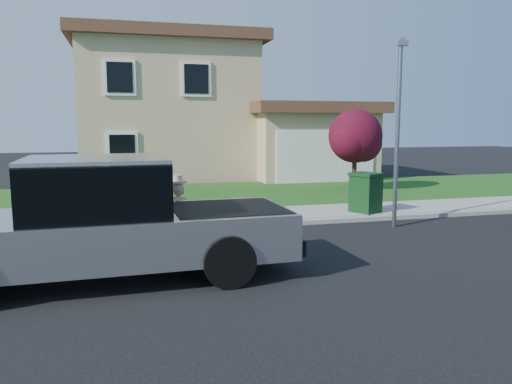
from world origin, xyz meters
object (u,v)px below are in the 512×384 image
(trash_bin, at_px, (366,192))
(woman, at_px, (178,216))
(pickup_truck, at_px, (107,223))
(street_lamp, at_px, (398,123))
(ornamental_tree, at_px, (356,139))

(trash_bin, bearing_deg, woman, -179.95)
(pickup_truck, height_order, trash_bin, pickup_truck)
(trash_bin, bearing_deg, pickup_truck, -174.56)
(trash_bin, distance_m, street_lamp, 2.48)
(ornamental_tree, bearing_deg, street_lamp, -106.83)
(trash_bin, relative_size, street_lamp, 0.24)
(trash_bin, bearing_deg, ornamental_tree, 42.58)
(woman, bearing_deg, trash_bin, -149.85)
(woman, xyz_separation_m, trash_bin, (5.68, 2.63, -0.05))
(pickup_truck, bearing_deg, street_lamp, 18.60)
(pickup_truck, distance_m, ornamental_tree, 12.67)
(street_lamp, bearing_deg, trash_bin, 117.87)
(woman, height_order, ornamental_tree, ornamental_tree)
(pickup_truck, distance_m, trash_bin, 8.18)
(woman, height_order, trash_bin, woman)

